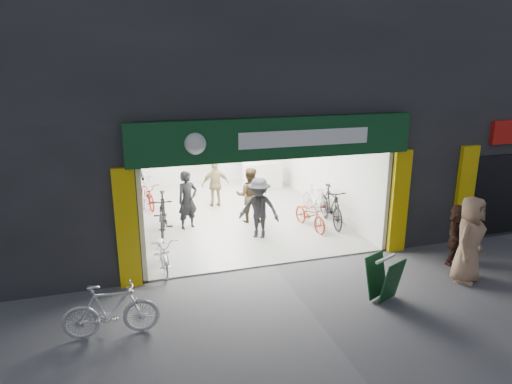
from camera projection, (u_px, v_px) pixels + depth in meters
name	position (u px, v px, depth m)	size (l,w,h in m)	color
ground	(274.00, 266.00, 10.76)	(60.00, 60.00, 0.00)	#56565B
building	(251.00, 72.00, 14.40)	(17.00, 10.27, 8.00)	#232326
bike_left_front	(163.00, 251.00, 10.49)	(0.57, 1.65, 0.86)	silver
bike_left_midfront	(163.00, 215.00, 12.50)	(0.55, 1.96, 1.18)	black
bike_left_midback	(148.00, 195.00, 14.92)	(0.57, 1.64, 0.86)	maroon
bike_left_back	(146.00, 188.00, 15.21)	(0.54, 1.91, 1.15)	silver
bike_right_front	(331.00, 206.00, 13.27)	(0.55, 1.93, 1.16)	black
bike_right_mid	(310.00, 215.00, 13.01)	(0.55, 1.59, 0.84)	maroon
bike_right_back	(316.00, 199.00, 14.27)	(0.45, 1.60, 0.96)	silver
parked_bike	(111.00, 310.00, 7.91)	(0.47, 1.65, 0.99)	silver
customer_a	(188.00, 201.00, 12.87)	(0.62, 0.41, 1.70)	black
customer_b	(250.00, 195.00, 13.43)	(0.81, 0.63, 1.67)	#382B19
customer_c	(259.00, 209.00, 12.18)	(1.09, 0.63, 1.69)	black
customer_d	(216.00, 184.00, 14.84)	(0.91, 0.38, 1.55)	#8F7E53
pedestrian_near	(469.00, 240.00, 9.79)	(0.94, 0.61, 1.92)	#9B765A
pedestrian_far	(457.00, 234.00, 10.69)	(1.36, 0.43, 1.47)	#3A231A
sandwich_board	(384.00, 277.00, 9.11)	(0.76, 0.77, 0.89)	#0D3517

